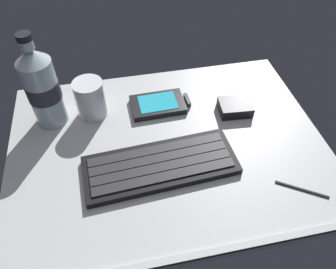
{
  "coord_description": "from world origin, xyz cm",
  "views": [
    {
      "loc": [
        -8.65,
        -42.19,
        50.22
      ],
      "look_at": [
        0.0,
        0.0,
        3.0
      ],
      "focal_mm": 34.59,
      "sensor_mm": 36.0,
      "label": 1
    }
  ],
  "objects_px": {
    "stylus_pen": "(302,189)",
    "keyboard": "(160,165)",
    "juice_cup": "(91,100)",
    "water_bottle": "(42,87)",
    "charger_block": "(235,107)",
    "handheld_device": "(161,104)"
  },
  "relations": [
    {
      "from": "handheld_device",
      "to": "charger_block",
      "type": "height_order",
      "value": "charger_block"
    },
    {
      "from": "stylus_pen",
      "to": "keyboard",
      "type": "bearing_deg",
      "value": -170.16
    },
    {
      "from": "handheld_device",
      "to": "juice_cup",
      "type": "bearing_deg",
      "value": 176.68
    },
    {
      "from": "keyboard",
      "to": "stylus_pen",
      "type": "height_order",
      "value": "keyboard"
    },
    {
      "from": "handheld_device",
      "to": "stylus_pen",
      "type": "height_order",
      "value": "handheld_device"
    },
    {
      "from": "juice_cup",
      "to": "stylus_pen",
      "type": "relative_size",
      "value": 0.89
    },
    {
      "from": "water_bottle",
      "to": "stylus_pen",
      "type": "bearing_deg",
      "value": -31.82
    },
    {
      "from": "juice_cup",
      "to": "keyboard",
      "type": "bearing_deg",
      "value": -56.42
    },
    {
      "from": "juice_cup",
      "to": "water_bottle",
      "type": "height_order",
      "value": "water_bottle"
    },
    {
      "from": "keyboard",
      "to": "charger_block",
      "type": "height_order",
      "value": "charger_block"
    },
    {
      "from": "keyboard",
      "to": "stylus_pen",
      "type": "distance_m",
      "value": 0.26
    },
    {
      "from": "keyboard",
      "to": "stylus_pen",
      "type": "relative_size",
      "value": 3.12
    },
    {
      "from": "keyboard",
      "to": "charger_block",
      "type": "relative_size",
      "value": 4.23
    },
    {
      "from": "keyboard",
      "to": "water_bottle",
      "type": "distance_m",
      "value": 0.28
    },
    {
      "from": "keyboard",
      "to": "stylus_pen",
      "type": "bearing_deg",
      "value": -22.63
    },
    {
      "from": "juice_cup",
      "to": "charger_block",
      "type": "xyz_separation_m",
      "value": [
        0.31,
        -0.06,
        -0.03
      ]
    },
    {
      "from": "charger_block",
      "to": "stylus_pen",
      "type": "distance_m",
      "value": 0.23
    },
    {
      "from": "keyboard",
      "to": "water_bottle",
      "type": "height_order",
      "value": "water_bottle"
    },
    {
      "from": "water_bottle",
      "to": "stylus_pen",
      "type": "relative_size",
      "value": 2.19
    },
    {
      "from": "keyboard",
      "to": "juice_cup",
      "type": "relative_size",
      "value": 3.48
    },
    {
      "from": "keyboard",
      "to": "juice_cup",
      "type": "distance_m",
      "value": 0.22
    },
    {
      "from": "water_bottle",
      "to": "keyboard",
      "type": "bearing_deg",
      "value": -40.71
    }
  ]
}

